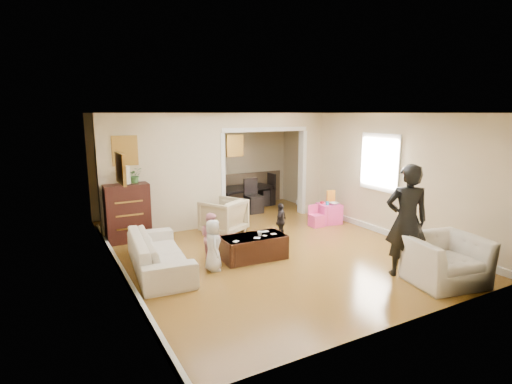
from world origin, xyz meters
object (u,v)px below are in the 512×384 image
child_toddler (281,221)px  play_table (329,213)px  coffee_cup (260,234)px  coffee_table (254,247)px  cyan_cup (327,203)px  adult_person (406,221)px  sofa (159,252)px  child_kneel_a (213,245)px  dresser (127,212)px  dining_table (243,197)px  armchair_back (223,216)px  table_lamp (125,175)px  child_kneel_b (211,237)px  armchair_front (443,260)px

child_toddler → play_table: bearing=161.1°
coffee_cup → child_toddler: 1.24m
coffee_table → coffee_cup: (0.10, -0.05, 0.26)m
coffee_table → cyan_cup: size_ratio=14.25×
adult_person → sofa: bearing=-1.7°
sofa → cyan_cup: (4.27, 0.91, 0.20)m
sofa → coffee_table: size_ratio=1.84×
play_table → child_kneel_a: bearing=-158.6°
coffee_table → child_toddler: size_ratio=1.48×
dresser → dining_table: dresser is taller
coffee_table → coffee_cup: size_ratio=12.64×
coffee_cup → play_table: coffee_cup is taller
dining_table → sofa: bearing=-144.7°
armchair_back → dining_table: 2.43m
child_kneel_a → child_toddler: (1.90, 0.90, -0.05)m
coffee_table → table_lamp: bearing=129.3°
child_kneel_a → child_kneel_b: 0.47m
dresser → table_lamp: bearing=0.0°
sofa → coffee_cup: 1.78m
child_toddler → sofa: bearing=-25.9°
adult_person → child_kneel_b: size_ratio=2.10×
armchair_front → child_kneel_b: 3.83m
play_table → dresser: bearing=168.4°
armchair_front → adult_person: adult_person is taller
table_lamp → coffee_table: 3.03m
play_table → child_toddler: size_ratio=0.63×
child_kneel_a → coffee_table: bearing=-65.5°
sofa → coffee_table: sofa is taller
cyan_cup → child_kneel_a: size_ratio=0.09×
adult_person → child_kneel_a: (-2.63, 1.68, -0.48)m
coffee_table → sofa: bearing=169.8°
cyan_cup → armchair_back: bearing=168.1°
coffee_cup → child_kneel_a: 0.96m
coffee_cup → dining_table: bearing=67.6°
sofa → dresser: size_ratio=1.75×
child_kneel_b → child_toddler: size_ratio=1.13×
armchair_back → child_toddler: child_toddler is taller
dresser → cyan_cup: size_ratio=14.94×
armchair_front → dresser: bearing=142.5°
armchair_back → table_lamp: (-1.95, 0.45, 1.00)m
dresser → cyan_cup: bearing=-12.4°
child_kneel_b → child_toddler: (1.75, 0.45, -0.05)m
coffee_cup → cyan_cup: (2.52, 1.25, 0.04)m
armchair_front → child_kneel_b: child_kneel_b is taller
dining_table → child_kneel_b: bearing=-135.3°
sofa → armchair_front: (3.74, -2.60, 0.06)m
sofa → dresser: 1.90m
play_table → dining_table: (-1.10, 2.41, 0.06)m
armchair_back → play_table: bearing=141.3°
cyan_cup → child_kneel_b: (-3.32, -0.90, -0.07)m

